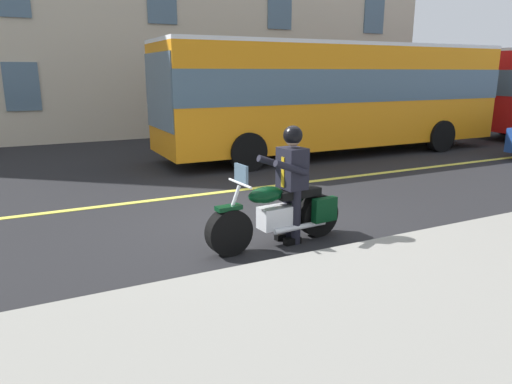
% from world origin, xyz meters
% --- Properties ---
extents(ground_plane, '(80.00, 80.00, 0.00)m').
position_xyz_m(ground_plane, '(0.00, 0.00, 0.00)').
color(ground_plane, black).
extents(sidewalk_curb, '(60.00, 5.00, 0.15)m').
position_xyz_m(sidewalk_curb, '(0.00, 4.50, 0.07)').
color(sidewalk_curb, gray).
rests_on(sidewalk_curb, ground_plane).
extents(lane_center_stripe, '(60.00, 0.16, 0.01)m').
position_xyz_m(lane_center_stripe, '(0.00, -2.00, 0.01)').
color(lane_center_stripe, '#E5DB4C').
rests_on(lane_center_stripe, ground_plane).
extents(motorcycle_main, '(2.22, 0.70, 1.26)m').
position_xyz_m(motorcycle_main, '(-0.03, 1.20, 0.45)').
color(motorcycle_main, black).
rests_on(motorcycle_main, ground_plane).
extents(rider_main, '(0.65, 0.58, 1.74)m').
position_xyz_m(rider_main, '(-0.22, 1.19, 1.04)').
color(rider_main, black).
rests_on(rider_main, ground_plane).
extents(bus_near, '(11.05, 2.70, 3.30)m').
position_xyz_m(bus_near, '(-5.45, -4.96, 1.87)').
color(bus_near, orange).
rests_on(bus_near, ground_plane).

